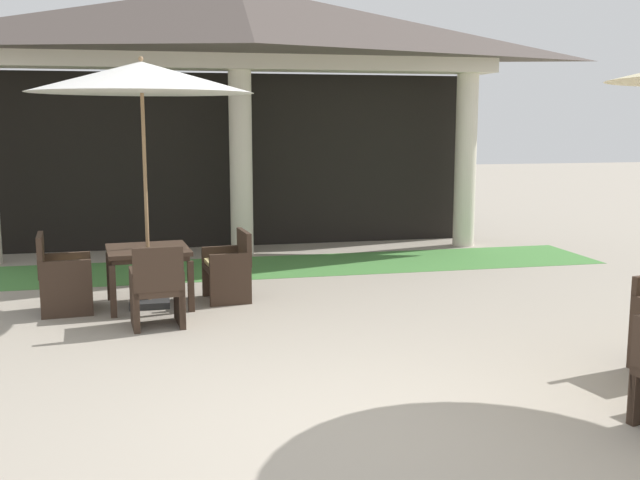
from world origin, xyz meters
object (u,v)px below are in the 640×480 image
patio_table_near_foreground (148,255)px  patio_chair_near_foreground_east (229,267)px  patio_chair_near_foreground_south (157,290)px  patio_chair_near_foreground_west (62,277)px  patio_umbrella_near_foreground (141,79)px

patio_table_near_foreground → patio_chair_near_foreground_east: 0.99m
patio_chair_near_foreground_south → patio_chair_near_foreground_west: size_ratio=0.98×
patio_umbrella_near_foreground → patio_chair_near_foreground_south: bearing=-84.5°
patio_chair_near_foreground_east → patio_chair_near_foreground_west: bearing=90.0°
patio_table_near_foreground → patio_chair_near_foreground_south: (0.09, -0.97, -0.21)m
patio_chair_near_foreground_east → patio_chair_near_foreground_south: bearing=135.1°
patio_umbrella_near_foreground → patio_chair_near_foreground_west: (-0.97, -0.09, -2.25)m
patio_umbrella_near_foreground → patio_chair_near_foreground_south: 2.47m
patio_chair_near_foreground_west → patio_table_near_foreground: bearing=90.0°
patio_table_near_foreground → patio_chair_near_foreground_south: 1.00m
patio_umbrella_near_foreground → patio_table_near_foreground: bearing=116.6°
patio_table_near_foreground → patio_chair_near_foreground_east: size_ratio=1.20×
patio_chair_near_foreground_east → patio_chair_near_foreground_south: 1.38m
patio_table_near_foreground → patio_umbrella_near_foreground: 2.06m
patio_table_near_foreground → patio_chair_near_foreground_south: size_ratio=1.14×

